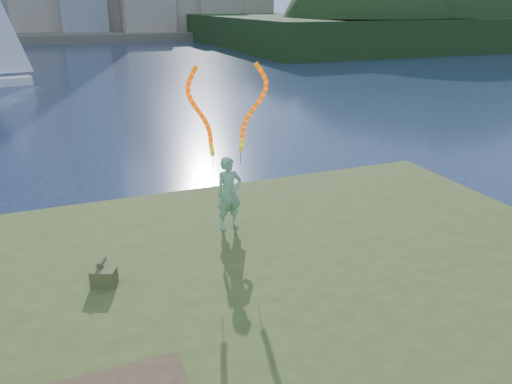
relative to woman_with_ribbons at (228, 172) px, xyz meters
name	(u,v)px	position (x,y,z in m)	size (l,w,h in m)	color
ground	(189,325)	(-1.63, -2.35, -2.20)	(320.00, 320.00, 0.00)	#19253F
far_shore	(59,33)	(-1.63, 92.65, -1.60)	(320.00, 40.00, 1.20)	#4F4A3A
wooded_hill	(450,39)	(57.94, 57.61, -2.04)	(78.00, 50.00, 63.00)	black
woman_with_ribbons	(228,172)	(0.00, 0.00, 0.00)	(2.09, 0.49, 4.12)	#1E7A30
canvas_bag	(104,276)	(-3.05, -1.59, -1.22)	(0.54, 0.61, 0.43)	#3E4421
sailboat	(0,69)	(-7.11, 31.50, -0.95)	(4.84, 2.15, 7.26)	silver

